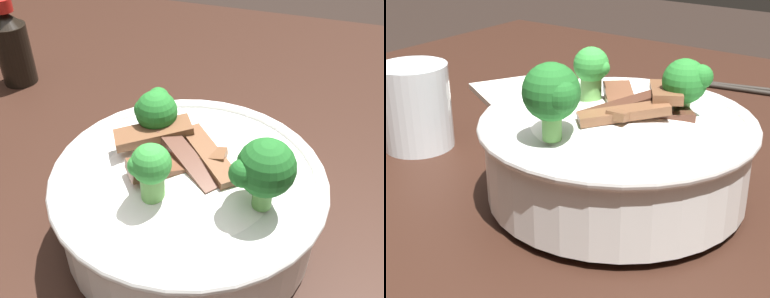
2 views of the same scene
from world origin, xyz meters
The scene contains 3 objects.
dining_table centered at (0.00, 0.00, 0.67)m, with size 1.22×0.99×0.78m.
rice_bowl centered at (0.01, -0.08, 0.84)m, with size 0.25×0.25×0.14m.
soy_sauce_bottle centered at (0.22, 0.26, 0.84)m, with size 0.05×0.05×0.13m.
Camera 1 is at (-0.28, -0.17, 1.13)m, focal length 42.34 mm.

